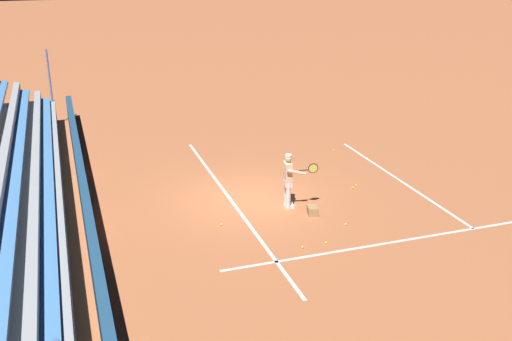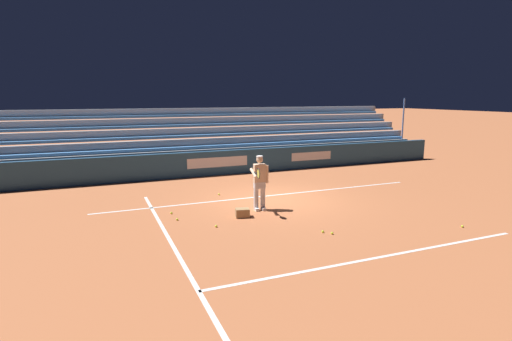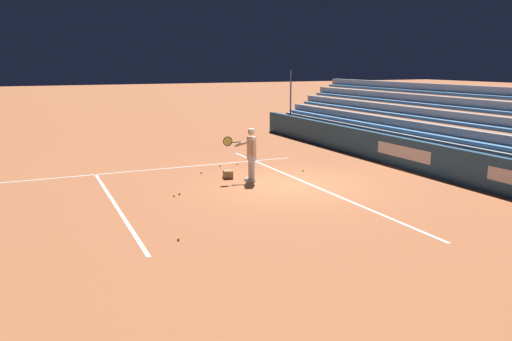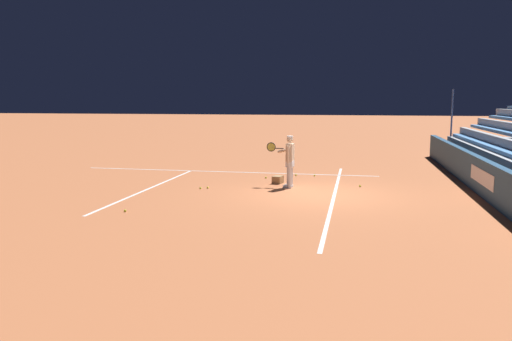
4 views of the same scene
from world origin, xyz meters
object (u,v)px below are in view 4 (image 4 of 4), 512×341
object	(u,v)px
ball_box_cardboard	(278,180)
tennis_ball_far_right	(360,186)
tennis_ball_near_player	(315,175)
tennis_ball_stray_back	(125,211)
tennis_ball_toward_net	(200,188)
tennis_ball_midcourt	(296,175)
tennis_ball_by_box	(266,178)
tennis_player	(289,161)
tennis_ball_on_baseline	(208,187)

from	to	relation	value
ball_box_cardboard	tennis_ball_far_right	world-z (taller)	ball_box_cardboard
tennis_ball_near_player	tennis_ball_stray_back	bearing A→B (deg)	148.75
ball_box_cardboard	tennis_ball_toward_net	distance (m)	2.81
tennis_ball_stray_back	tennis_ball_far_right	distance (m)	7.83
ball_box_cardboard	tennis_ball_toward_net	xyz separation A→B (m)	(-1.61, 2.29, -0.10)
tennis_ball_stray_back	tennis_ball_midcourt	xyz separation A→B (m)	(7.05, -3.59, 0.00)
tennis_ball_stray_back	tennis_ball_by_box	bearing A→B (deg)	-22.62
tennis_ball_near_player	tennis_ball_far_right	xyz separation A→B (m)	(-2.03, -1.69, 0.00)
tennis_player	tennis_ball_stray_back	xyz separation A→B (m)	(-4.44, 3.68, -0.86)
tennis_player	tennis_ball_midcourt	size ratio (longest dim) A/B	25.98
tennis_ball_near_player	tennis_ball_by_box	bearing A→B (deg)	117.41
tennis_ball_midcourt	tennis_ball_on_baseline	distance (m)	4.15
tennis_ball_stray_back	tennis_ball_by_box	xyz separation A→B (m)	(6.19, -2.58, 0.00)
tennis_ball_far_right	tennis_ball_toward_net	world-z (taller)	same
ball_box_cardboard	tennis_ball_near_player	size ratio (longest dim) A/B	6.06
tennis_ball_midcourt	tennis_ball_by_box	world-z (taller)	same
tennis_ball_toward_net	tennis_player	bearing A→B (deg)	-72.91
tennis_ball_far_right	tennis_ball_on_baseline	world-z (taller)	same
tennis_ball_by_box	tennis_ball_near_player	bearing A→B (deg)	-62.59
tennis_ball_stray_back	tennis_ball_toward_net	distance (m)	3.69
tennis_player	tennis_ball_far_right	size ratio (longest dim) A/B	25.98
tennis_ball_far_right	tennis_ball_by_box	size ratio (longest dim) A/B	1.00
tennis_player	tennis_ball_toward_net	distance (m)	3.04
ball_box_cardboard	tennis_ball_toward_net	bearing A→B (deg)	125.13
tennis_ball_stray_back	tennis_ball_on_baseline	world-z (taller)	same
tennis_ball_far_right	tennis_ball_toward_net	size ratio (longest dim) A/B	1.00
tennis_ball_by_box	tennis_ball_on_baseline	bearing A→B (deg)	148.75
ball_box_cardboard	tennis_ball_midcourt	size ratio (longest dim) A/B	6.06
tennis_player	tennis_ball_midcourt	xyz separation A→B (m)	(2.61, 0.08, -0.86)
tennis_player	tennis_ball_near_player	distance (m)	2.85
tennis_ball_far_right	tennis_ball_on_baseline	bearing A→B (deg)	105.02
ball_box_cardboard	tennis_ball_toward_net	size ratio (longest dim) A/B	6.06
tennis_ball_midcourt	ball_box_cardboard	bearing A→B (deg)	167.47
tennis_ball_by_box	tennis_ball_midcourt	bearing A→B (deg)	-49.80
tennis_ball_midcourt	tennis_ball_on_baseline	size ratio (longest dim) A/B	1.00
tennis_ball_midcourt	tennis_ball_by_box	distance (m)	1.33
tennis_ball_stray_back	tennis_ball_toward_net	xyz separation A→B (m)	(3.58, -0.89, 0.00)
tennis_player	tennis_ball_toward_net	bearing A→B (deg)	107.09
tennis_ball_near_player	tennis_ball_midcourt	size ratio (longest dim) A/B	1.00
tennis_ball_far_right	tennis_ball_midcourt	bearing A→B (deg)	50.10
tennis_player	tennis_ball_by_box	distance (m)	2.24
tennis_player	tennis_ball_by_box	xyz separation A→B (m)	(1.75, 1.10, -0.86)
tennis_player	tennis_ball_far_right	xyz separation A→B (m)	(0.61, -2.31, -0.86)
tennis_ball_on_baseline	tennis_ball_toward_net	bearing A→B (deg)	127.20
tennis_ball_near_player	tennis_ball_on_baseline	distance (m)	4.63
tennis_ball_midcourt	tennis_player	bearing A→B (deg)	-178.15
tennis_ball_far_right	tennis_ball_by_box	xyz separation A→B (m)	(1.14, 3.41, 0.00)
ball_box_cardboard	tennis_ball_far_right	distance (m)	2.81
tennis_ball_near_player	tennis_ball_toward_net	bearing A→B (deg)	135.74
ball_box_cardboard	tennis_ball_by_box	size ratio (longest dim) A/B	6.06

